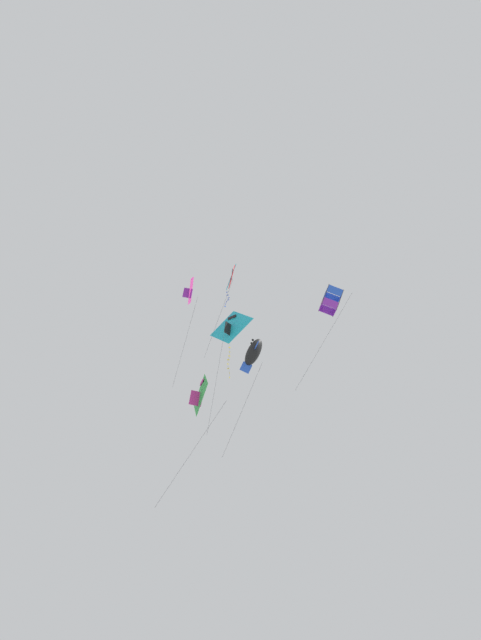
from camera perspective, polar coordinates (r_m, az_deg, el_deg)
kite_diamond_upper_right at (r=51.16m, az=-0.82°, el=3.97°), size 2.65×2.39×8.73m
kite_delta_near_right at (r=46.71m, az=-0.93°, el=-0.68°), size 1.70×3.24×9.25m
kite_fish_low_drifter at (r=39.35m, az=1.19°, el=-2.99°), size 3.05×2.21×8.02m
kite_box_highest at (r=49.79m, az=8.32°, el=1.78°), size 4.49×4.16×9.15m
kite_delta_far_centre at (r=40.25m, az=-3.81°, el=-6.93°), size 3.96×4.28×8.34m
kite_delta_mid_left at (r=49.56m, az=-4.67°, el=2.67°), size 2.32×2.37×9.27m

